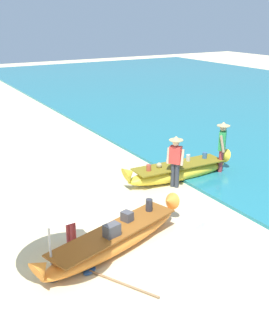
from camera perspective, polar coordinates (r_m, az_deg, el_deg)
name	(u,v)px	position (r m, az deg, el deg)	size (l,w,h in m)	color
ground_plane	(120,246)	(9.85, -1.98, -10.85)	(80.00, 80.00, 0.00)	beige
boat_orange_foreground	(115,239)	(9.57, -2.68, -9.84)	(4.42, 1.96, 0.82)	orange
boat_yellow_midground	(178,171)	(13.52, 6.18, -0.44)	(4.11, 0.95, 0.85)	yellow
person_vendor_hatted	(175,158)	(12.70, 5.76, 1.40)	(0.47, 0.56, 1.69)	#333842
person_tourist_customer	(70,212)	(9.54, -9.06, -6.13)	(0.38, 0.58, 1.57)	#B2383D
person_vendor_assistant	(222,144)	(14.01, 12.18, 3.27)	(0.54, 0.53, 1.84)	#B2383D
patio_umbrella_large	(45,192)	(8.00, -12.38, -3.25)	(2.22, 2.22, 2.18)	#B7B7BC
cooler_box	(194,228)	(10.39, 8.36, -8.28)	(0.52, 0.30, 0.31)	silver
paddle	(111,279)	(8.72, -3.30, -15.28)	(1.03, 1.67, 0.05)	#8E6B47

